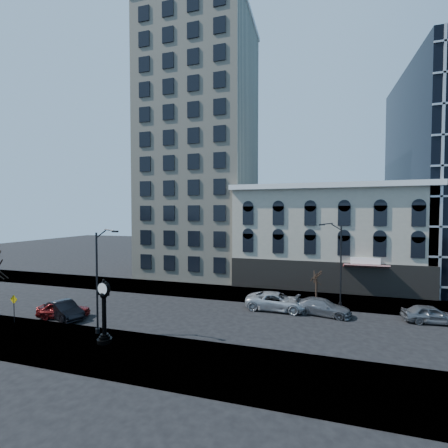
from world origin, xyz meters
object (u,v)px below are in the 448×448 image
(street_lamp_near, at_px, (102,253))
(warning_sign, at_px, (14,304))
(street_clock, at_px, (104,314))
(car_near_b, at_px, (64,310))
(car_near_a, at_px, (64,309))

(street_lamp_near, bearing_deg, warning_sign, -169.92)
(street_clock, xyz_separation_m, car_near_b, (-6.74, 3.35, -1.38))
(warning_sign, bearing_deg, street_clock, -6.93)
(car_near_a, bearing_deg, street_clock, -131.36)
(street_lamp_near, xyz_separation_m, warning_sign, (-8.64, 0.03, -4.44))
(street_lamp_near, relative_size, car_near_b, 1.78)
(street_clock, height_order, warning_sign, street_clock)
(street_lamp_near, height_order, car_near_a, street_lamp_near)
(street_clock, distance_m, car_near_a, 7.87)
(street_clock, height_order, car_near_a, street_clock)
(street_clock, bearing_deg, street_lamp_near, 137.27)
(street_clock, xyz_separation_m, warning_sign, (-9.62, 1.16, -0.43))
(street_lamp_near, relative_size, warning_sign, 3.51)
(car_near_a, distance_m, car_near_b, 0.23)
(street_lamp_near, distance_m, car_near_b, 8.19)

